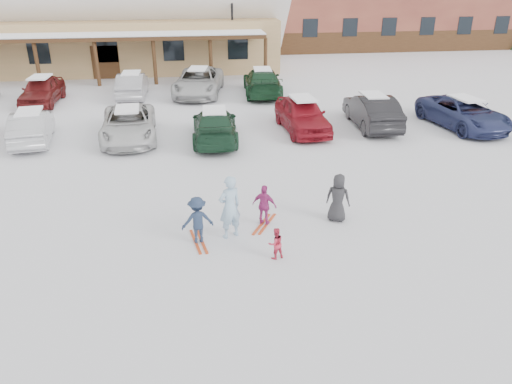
{
  "coord_description": "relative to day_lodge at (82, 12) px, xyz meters",
  "views": [
    {
      "loc": [
        -1.49,
        -12.3,
        7.15
      ],
      "look_at": [
        0.3,
        1.0,
        1.0
      ],
      "focal_mm": 35.0,
      "sensor_mm": 36.0,
      "label": 1
    }
  ],
  "objects": [
    {
      "name": "parked_car_9",
      "position": [
        4.22,
        -10.53,
        -3.23
      ],
      "size": [
        1.56,
        4.35,
        1.43
      ],
      "primitive_type": "imported",
      "rotation": [
        0.0,
        0.0,
        3.13
      ],
      "color": "#9A989D",
      "rests_on": "ground"
    },
    {
      "name": "adult_skier",
      "position": [
        8.45,
        -27.74,
        -3.01
      ],
      "size": [
        0.81,
        0.7,
        1.88
      ],
      "primitive_type": "imported",
      "rotation": [
        0.0,
        0.0,
        3.58
      ],
      "color": "#97B8D2",
      "rests_on": "ground"
    },
    {
      "name": "skis_child_magenta",
      "position": [
        9.53,
        -27.15,
        -3.93
      ],
      "size": [
        0.85,
        1.32,
        0.03
      ],
      "primitive_type": "cube",
      "rotation": [
        0.0,
        0.0,
        2.64
      ],
      "color": "#BB3F1A",
      "rests_on": "ground"
    },
    {
      "name": "child_magenta",
      "position": [
        9.53,
        -27.15,
        -3.31
      ],
      "size": [
        0.81,
        0.63,
        1.28
      ],
      "primitive_type": "imported",
      "rotation": [
        0.0,
        0.0,
        2.64
      ],
      "color": "#A72C74",
      "rests_on": "ground"
    },
    {
      "name": "lamp_post",
      "position": [
        10.73,
        -3.91,
        -0.24
      ],
      "size": [
        0.5,
        0.25,
        6.59
      ],
      "color": "black",
      "rests_on": "ground"
    },
    {
      "name": "parked_car_3",
      "position": [
        8.53,
        -19.1,
        -3.25
      ],
      "size": [
        2.12,
        4.83,
        1.38
      ],
      "primitive_type": "imported",
      "rotation": [
        0.0,
        0.0,
        3.1
      ],
      "color": "#1A3C27",
      "rests_on": "ground"
    },
    {
      "name": "parked_car_10",
      "position": [
        8.08,
        -10.41,
        -3.16
      ],
      "size": [
        3.48,
        5.97,
        1.56
      ],
      "primitive_type": "imported",
      "rotation": [
        0.0,
        0.0,
        -0.17
      ],
      "color": "#BABABA",
      "rests_on": "ground"
    },
    {
      "name": "toddler_red",
      "position": [
        9.54,
        -29.05,
        -3.5
      ],
      "size": [
        0.51,
        0.45,
        0.89
      ],
      "primitive_type": "imported",
      "rotation": [
        0.0,
        0.0,
        3.45
      ],
      "color": "#CC2E48",
      "rests_on": "ground"
    },
    {
      "name": "parked_car_6",
      "position": [
        20.37,
        -18.69,
        -3.23
      ],
      "size": [
        3.12,
        5.43,
        1.42
      ],
      "primitive_type": "imported",
      "rotation": [
        0.0,
        0.0,
        0.15
      ],
      "color": "navy",
      "rests_on": "ground"
    },
    {
      "name": "ground",
      "position": [
        9.0,
        -27.96,
        -3.94
      ],
      "size": [
        160.0,
        160.0,
        0.0
      ],
      "primitive_type": "plane",
      "color": "white",
      "rests_on": "ground"
    },
    {
      "name": "parked_car_4",
      "position": [
        12.65,
        -18.2,
        -3.16
      ],
      "size": [
        2.15,
        4.71,
        1.57
      ],
      "primitive_type": "imported",
      "rotation": [
        0.0,
        0.0,
        0.07
      ],
      "color": "maroon",
      "rests_on": "ground"
    },
    {
      "name": "bystander_dark",
      "position": [
        11.76,
        -27.17,
        -3.19
      ],
      "size": [
        0.87,
        0.77,
        1.5
      ],
      "primitive_type": "imported",
      "rotation": [
        0.0,
        0.0,
        2.64
      ],
      "color": "#29292B",
      "rests_on": "ground"
    },
    {
      "name": "parked_car_11",
      "position": [
        11.85,
        -10.9,
        -3.18
      ],
      "size": [
        2.49,
        5.38,
        1.52
      ],
      "primitive_type": "imported",
      "rotation": [
        0.0,
        0.0,
        3.07
      ],
      "color": "#173C22",
      "rests_on": "ground"
    },
    {
      "name": "parked_car_2",
      "position": [
        4.76,
        -18.39,
        -3.24
      ],
      "size": [
        2.64,
        5.19,
        1.4
      ],
      "primitive_type": "imported",
      "rotation": [
        0.0,
        0.0,
        0.06
      ],
      "color": "silver",
      "rests_on": "ground"
    },
    {
      "name": "parked_car_5",
      "position": [
        16.09,
        -18.0,
        -3.17
      ],
      "size": [
        1.8,
        4.77,
        1.55
      ],
      "primitive_type": "imported",
      "rotation": [
        0.0,
        0.0,
        3.11
      ],
      "color": "black",
      "rests_on": "ground"
    },
    {
      "name": "parked_car_8",
      "position": [
        -0.63,
        -11.34,
        -3.2
      ],
      "size": [
        1.92,
        4.45,
        1.5
      ],
      "primitive_type": "imported",
      "rotation": [
        0.0,
        0.0,
        -0.03
      ],
      "color": "maroon",
      "rests_on": "ground"
    },
    {
      "name": "skis_child_navy",
      "position": [
        7.53,
        -27.94,
        -3.93
      ],
      "size": [
        0.44,
        1.41,
        0.03
      ],
      "primitive_type": "cube",
      "rotation": [
        0.0,
        0.0,
        3.31
      ],
      "color": "#BB3F1A",
      "rests_on": "ground"
    },
    {
      "name": "day_lodge",
      "position": [
        0.0,
        0.0,
        0.0
      ],
      "size": [
        29.12,
        12.5,
        10.38
      ],
      "color": "tan",
      "rests_on": "ground"
    },
    {
      "name": "child_navy",
      "position": [
        7.53,
        -27.94,
        -3.25
      ],
      "size": [
        0.97,
        0.66,
        1.39
      ],
      "primitive_type": "imported",
      "rotation": [
        0.0,
        0.0,
        3.31
      ],
      "color": "#1F2D46",
      "rests_on": "ground"
    },
    {
      "name": "parked_car_1",
      "position": [
        0.62,
        -18.25,
        -3.25
      ],
      "size": [
        2.04,
        4.4,
        1.4
      ],
      "primitive_type": "imported",
      "rotation": [
        0.0,
        0.0,
        3.28
      ],
      "color": "#ADAEB2",
      "rests_on": "ground"
    }
  ]
}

